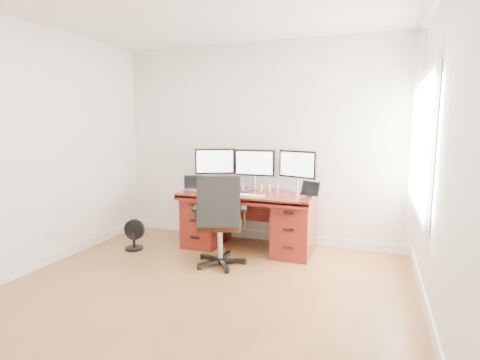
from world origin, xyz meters
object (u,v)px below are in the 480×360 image
(desk, at_px, (249,218))
(floor_fan, at_px, (134,235))
(keyboard, at_px, (244,195))
(monitor_center, at_px, (255,164))
(office_chair, at_px, (220,236))

(desk, relative_size, floor_fan, 4.31)
(floor_fan, distance_m, keyboard, 1.54)
(desk, distance_m, monitor_center, 0.72)
(desk, xyz_separation_m, keyboard, (0.02, -0.26, 0.36))
(desk, bearing_deg, keyboard, -85.56)
(floor_fan, relative_size, monitor_center, 0.72)
(office_chair, bearing_deg, desk, 62.38)
(desk, xyz_separation_m, office_chair, (-0.10, -0.72, -0.05))
(monitor_center, distance_m, keyboard, 0.59)
(keyboard, bearing_deg, office_chair, -96.12)
(floor_fan, bearing_deg, office_chair, -12.78)
(desk, xyz_separation_m, floor_fan, (-1.38, -0.57, -0.21))
(office_chair, xyz_separation_m, monitor_center, (0.10, 0.96, 0.74))
(office_chair, relative_size, floor_fan, 2.69)
(office_chair, bearing_deg, keyboard, 55.79)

